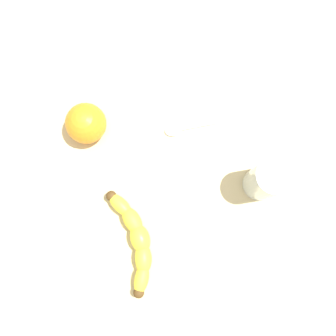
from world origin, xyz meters
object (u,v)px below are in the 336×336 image
Objects in this scene: banana at (136,240)px; smoothie_glass at (266,181)px; orange_fruit at (86,123)px; teaspoon at (176,130)px.

smoothie_glass is at bearing -83.05° from banana.
orange_fruit is (25.29, 5.56, 2.25)cm from banana.
orange_fruit is 0.76× the size of teaspoon.
smoothie_glass is at bearing -119.88° from orange_fruit.
teaspoon is at bearing 44.62° from smoothie_glass.
banana is 1.97× the size of teaspoon.
smoothie_glass is 1.09× the size of teaspoon.
smoothie_glass is at bearing 134.65° from teaspoon.
banana reaches higher than teaspoon.
orange_fruit is 19.18cm from teaspoon.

